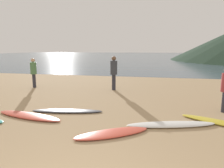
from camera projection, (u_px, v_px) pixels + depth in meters
ground_plane at (135, 88)px, 12.10m from camera, size 120.00×120.00×0.20m
ocean_water at (152, 56)px, 64.07m from camera, size 140.00×100.00×0.01m
surfboard_2 at (29, 116)px, 6.59m from camera, size 2.54×1.04×0.08m
surfboard_3 at (67, 111)px, 7.11m from camera, size 2.52×0.88×0.07m
surfboard_4 at (112, 133)px, 5.23m from camera, size 2.00×1.55×0.07m
surfboard_5 at (171, 124)px, 5.82m from camera, size 2.61×1.15×0.09m
person_0 at (33, 70)px, 11.43m from camera, size 0.33×0.33×1.66m
person_3 at (114, 70)px, 10.72m from camera, size 0.36×0.36×1.80m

